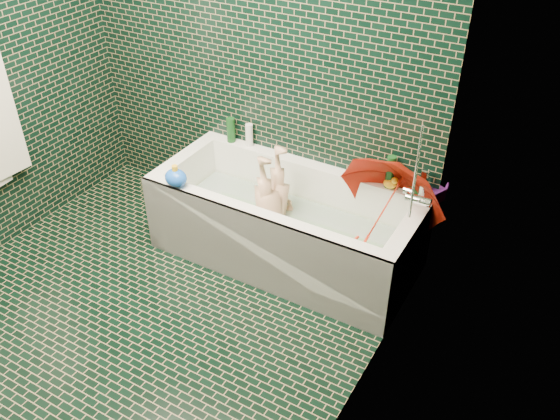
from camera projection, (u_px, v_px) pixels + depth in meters
The scene contains 18 objects.
floor at pixel (132, 327), 3.45m from camera, with size 2.80×2.80×0.00m, color black.
wall_back at pixel (254, 46), 3.73m from camera, with size 2.80×2.80×0.00m, color black.
wall_right at pixel (351, 219), 2.21m from camera, with size 2.80×2.80×0.00m, color black.
bathtub at pixel (285, 232), 3.86m from camera, with size 1.70×0.75×0.55m.
bath_mat at pixel (286, 237), 3.91m from camera, with size 1.35×0.47×0.01m, color #53C727.
water at pixel (286, 219), 3.83m from camera, with size 1.48×0.53×0.00m, color silver.
faucet at pixel (416, 193), 3.22m from camera, with size 0.18×0.19×0.55m.
child at pixel (274, 216), 3.84m from camera, with size 0.33×0.22×0.91m, color tan.
umbrella at pixel (384, 209), 3.50m from camera, with size 0.64×0.64×0.56m, color red.
soap_bottle_a at pixel (421, 196), 3.59m from camera, with size 0.09×0.09×0.23m, color white.
soap_bottle_b at pixel (426, 199), 3.57m from camera, with size 0.09×0.09×0.19m, color #581E73.
soap_bottle_c at pixel (412, 194), 3.61m from camera, with size 0.13×0.13×0.17m, color #124117.
bottle_right_tall at pixel (390, 172), 3.62m from camera, with size 0.06×0.06×0.21m, color #124117.
bottle_right_pump at pixel (424, 184), 3.53m from camera, with size 0.05×0.05×0.19m, color silver.
bottle_left_tall at pixel (231, 130), 4.12m from camera, with size 0.06×0.06×0.18m, color #124117.
bottle_left_short at pixel (249, 135), 4.07m from camera, with size 0.05×0.05×0.16m, color white.
rubber_duck at pixel (391, 183), 3.64m from camera, with size 0.12×0.10×0.09m.
bath_toy at pixel (176, 178), 3.65m from camera, with size 0.17×0.15×0.14m.
Camera 1 is at (1.97, -1.68, 2.54)m, focal length 38.00 mm.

